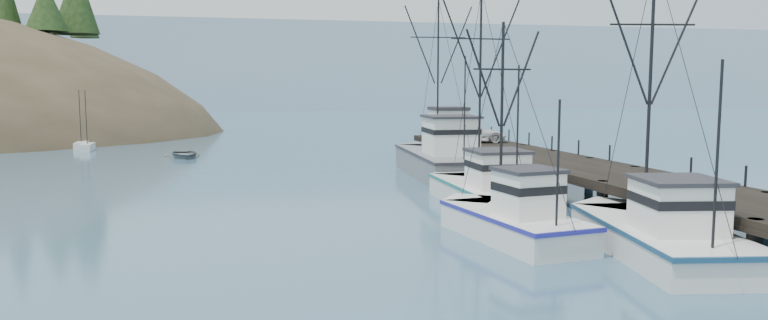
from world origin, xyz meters
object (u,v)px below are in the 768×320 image
Objects in this scene: pier at (554,163)px; motorboat at (184,158)px; work_vessel at (442,159)px; trawler_near at (656,233)px; trawler_far at (486,190)px; pickup_truck at (474,133)px; trawler_mid at (510,220)px; pier_shed at (448,122)px.

pier is 35.52m from motorboat.
work_vessel is 26.39m from motorboat.
trawler_far is at bearing 101.15° from trawler_near.
pickup_truck is 1.10× the size of motorboat.
trawler_mid is at bearing -100.62° from work_vessel.
work_vessel is 6.98m from pickup_truck.
work_vessel reaches higher than motorboat.
pier_shed is (7.83, 30.69, 2.60)m from trawler_mid.
pier is at bearing -167.26° from pickup_truck.
motorboat is (-23.79, 12.86, -2.74)m from pickup_truck.
pier_shed is (-0.96, 18.00, 1.73)m from pier.
pier is 9.37m from work_vessel.
work_vessel reaches higher than pickup_truck.
trawler_far is at bearing 171.56° from pickup_truck.
work_vessel is at bearing -53.70° from motorboat.
work_vessel reaches higher than trawler_mid.
pier is 7.95m from trawler_far.
work_vessel is at bearing 79.38° from trawler_mid.
pickup_truck is 27.18m from motorboat.
pier_shed is at bearing 93.06° from pier.
pier is 13.12m from pickup_truck.
trawler_far reaches higher than pier.
pier reaches higher than motorboat.
trawler_mid is 8.58m from trawler_far.
trawler_near is (-4.17, -16.54, -0.87)m from pier.
work_vessel is 3.05× the size of pickup_truck.
work_vessel is (1.63, 12.37, 0.41)m from trawler_far.
trawler_far is 35.11m from motorboat.
motorboat is at bearing 72.52° from pickup_truck.
motorboat is at bearing 120.19° from trawler_far.
trawler_far is 18.63m from pickup_truck.
trawler_far is 0.76× the size of work_vessel.
trawler_near reaches higher than pier_shed.
trawler_near reaches higher than motorboat.
pier_shed is at bearing 75.68° from trawler_mid.
pickup_truck is (-0.42, 13.08, 1.05)m from pier.
pier is at bearing -57.69° from motorboat.
work_vessel reaches higher than trawler_far.
pier is 9.07× the size of motorboat.
pier is at bearing -58.26° from work_vessel.
trawler_near is 24.52m from work_vessel.
trawler_far is 3.89× the size of pier_shed.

